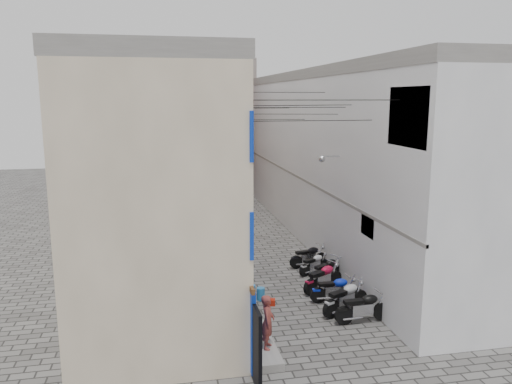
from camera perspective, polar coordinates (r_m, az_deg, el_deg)
ground at (r=15.33m, az=9.47°, el=-19.01°), size 90.00×90.00×0.00m
plinth at (r=26.61m, az=-4.77°, el=-5.56°), size 0.90×26.00×0.25m
building_left at (r=25.52m, az=-11.47°, el=3.59°), size 5.10×27.00×9.00m
building_right at (r=27.43m, az=9.91°, el=4.15°), size 5.94×26.00×9.00m
building_far_brick_left at (r=40.57m, az=-7.32°, el=7.00°), size 6.00×6.00×10.00m
building_far_brick_right at (r=43.27m, az=-0.83°, el=5.98°), size 5.00×6.00×8.00m
building_far_concrete at (r=46.69m, az=-5.41°, el=8.13°), size 8.00×5.00×11.00m
far_shopfront at (r=38.44m, az=-3.90°, el=1.15°), size 2.00×0.30×2.40m
overhead_wires at (r=20.63m, az=2.44°, el=9.48°), size 5.80×13.02×1.32m
motorcycle_a at (r=17.78m, az=12.18°, el=-12.61°), size 2.09×0.73×1.19m
motorcycle_b at (r=18.39m, az=10.22°, el=-11.65°), size 2.23×1.54×1.24m
motorcycle_c at (r=19.25m, az=9.03°, el=-10.78°), size 1.94×0.69×1.11m
motorcycle_d at (r=20.21m, az=7.69°, el=-9.53°), size 2.15×1.58×1.21m
motorcycle_e at (r=21.16m, az=8.19°, el=-8.70°), size 2.03×1.49×1.14m
motorcycle_f at (r=22.09m, az=6.71°, el=-8.03°), size 1.77×1.25×0.99m
motorcycle_g at (r=22.91m, az=6.09°, el=-7.19°), size 1.97×0.93×1.10m
person_a at (r=15.19m, az=1.34°, el=-14.60°), size 0.57×0.69×1.64m
person_b at (r=18.06m, az=-2.15°, el=-10.51°), size 0.60×0.76×1.56m
water_jug_near at (r=19.31m, az=0.55°, el=-11.57°), size 0.39×0.39×0.48m
water_jug_far at (r=19.46m, az=-0.58°, el=-11.31°), size 0.39×0.39×0.53m
red_crate at (r=18.94m, az=1.65°, el=-12.47°), size 0.41×0.34×0.22m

